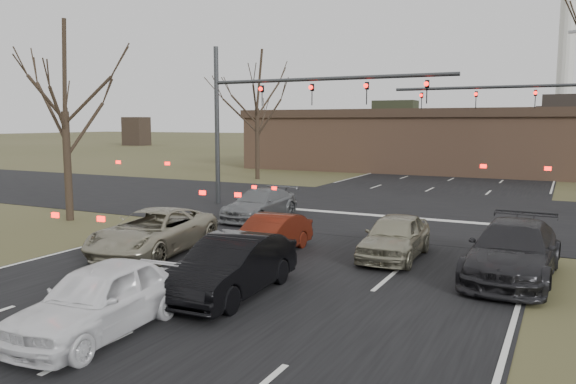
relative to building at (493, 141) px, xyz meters
name	(u,v)px	position (x,y,z in m)	size (l,w,h in m)	color
ground	(213,294)	(-2.00, -38.00, -2.67)	(360.00, 360.00, 0.00)	#434324
road_main	(497,158)	(-2.00, 22.00, -2.66)	(14.00, 300.00, 0.02)	black
road_cross	(388,209)	(-2.00, -23.00, -2.65)	(200.00, 14.00, 0.02)	black
building	(493,141)	(0.00, 0.00, 0.00)	(42.40, 10.40, 5.30)	#8C654B
mast_arm_near	(273,104)	(-7.23, -25.00, 2.41)	(12.12, 0.24, 8.00)	#383A3D
mast_arm_far	(541,108)	(4.18, -15.00, 2.35)	(11.12, 0.24, 8.00)	#383A3D
tree_left_near	(63,66)	(-13.50, -32.00, 3.90)	(5.10, 5.10, 8.50)	black
tree_left_far	(257,79)	(-15.00, -13.00, 4.68)	(5.70, 5.70, 9.50)	black
car_silver_suv	(153,232)	(-6.13, -35.28, -1.95)	(2.37, 5.13, 1.43)	#9C967E
car_white_sedan	(100,299)	(-2.52, -41.18, -1.94)	(1.70, 4.23, 1.44)	white
car_black_hatch	(232,266)	(-1.50, -37.88, -1.93)	(1.55, 4.44, 1.46)	black
car_charcoal_sedan	(513,251)	(4.50, -33.20, -1.90)	(2.15, 5.29, 1.54)	black
car_grey_ahead	(260,204)	(-6.26, -28.09, -2.01)	(1.85, 4.55, 1.32)	slate
car_red_ahead	(270,235)	(-2.76, -33.58, -2.04)	(1.32, 3.78, 1.24)	#52170B
car_silver_ahead	(395,236)	(1.00, -32.38, -1.98)	(1.63, 4.05, 1.38)	gray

